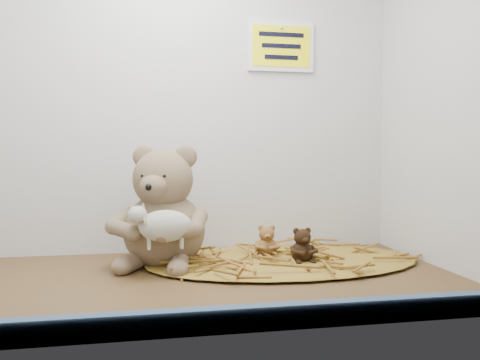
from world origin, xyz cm
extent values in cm
cube|color=#422B17|center=(0.00, 0.00, 0.00)|extent=(120.00, 60.00, 0.40)
cube|color=silver|center=(0.00, 30.00, 45.00)|extent=(120.00, 0.40, 90.00)
cube|color=silver|center=(60.00, 0.00, 45.00)|extent=(0.40, 60.00, 90.00)
cube|color=#3C5273|center=(0.00, -28.80, 1.80)|extent=(119.28, 2.20, 3.60)
ellipsoid|color=brown|center=(26.20, 11.79, 0.64)|extent=(65.67, 38.13, 1.27)
cube|color=yellow|center=(30.00, 29.40, 55.00)|extent=(16.00, 1.20, 11.00)
camera|label=1|loc=(-3.75, -94.59, 25.52)|focal=35.00mm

